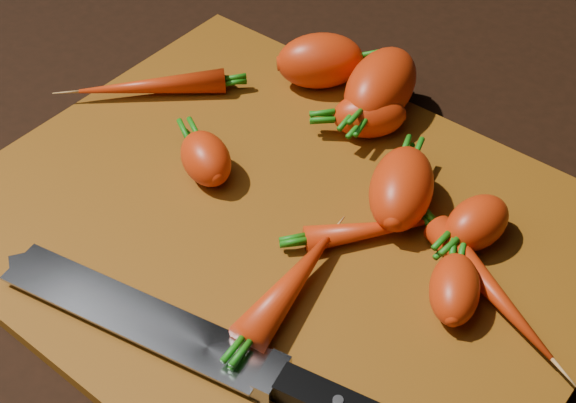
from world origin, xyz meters
The scene contains 15 objects.
ground centered at (0.00, 0.00, -0.01)m, with size 2.00×2.00×0.01m, color black.
cutting_board centered at (0.00, 0.00, 0.01)m, with size 0.50×0.40×0.01m, color brown.
carrot_0 centered at (-0.09, 0.17, 0.04)m, with size 0.08×0.05×0.05m, color red.
carrot_1 centered at (-0.08, 0.01, 0.03)m, with size 0.06×0.04×0.04m, color red.
carrot_2 centered at (-0.02, 0.17, 0.04)m, with size 0.10×0.06×0.06m, color red.
carrot_3 centered at (0.07, 0.07, 0.04)m, with size 0.09×0.05×0.05m, color red.
carrot_4 centered at (-0.01, 0.14, 0.03)m, with size 0.06×0.04×0.04m, color red.
carrot_5 centered at (-0.10, 0.17, 0.03)m, with size 0.05×0.03×0.03m, color red.
carrot_6 centered at (0.15, 0.02, 0.03)m, with size 0.06×0.04×0.04m, color red.
carrot_7 centered at (0.06, 0.03, 0.02)m, with size 0.10×0.02×0.02m, color red.
carrot_8 centered at (0.17, 0.04, 0.02)m, with size 0.14×0.02×0.02m, color red.
carrot_9 centered at (0.05, -0.05, 0.03)m, with size 0.11×0.03×0.03m, color red.
carrot_10 centered at (0.13, 0.08, 0.03)m, with size 0.06×0.04×0.04m, color red.
carrot_11 centered at (-0.20, 0.06, 0.02)m, with size 0.14×0.02×0.02m, color red.
knife centered at (0.00, -0.14, 0.02)m, with size 0.35×0.10×0.02m.
Camera 1 is at (0.28, -0.34, 0.48)m, focal length 50.00 mm.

